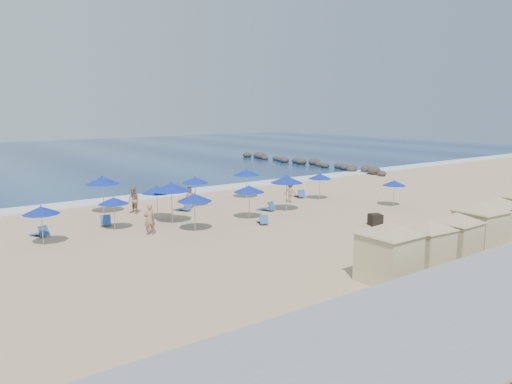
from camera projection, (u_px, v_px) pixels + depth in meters
ground at (289, 228)px, 30.97m from camera, size 160.00×160.00×0.00m
ocean at (51, 157)px, 74.52m from camera, size 160.00×80.00×0.06m
surf_line at (173, 193)px, 43.24m from camera, size 160.00×2.50×0.08m
seawall at (505, 276)px, 20.17m from camera, size 160.00×6.10×1.22m
rock_jetty at (306, 162)px, 64.73m from camera, size 2.56×26.66×0.96m
trash_bin at (375, 220)px, 31.47m from camera, size 0.95×0.95×0.74m
cabana_0 at (389, 244)px, 21.12m from camera, size 4.58×4.58×2.87m
cabana_1 at (427, 237)px, 22.98m from camera, size 4.06×4.06×2.56m
cabana_2 at (456, 230)px, 24.22m from camera, size 4.15×4.15×2.60m
cabana_3 at (480, 219)px, 26.03m from camera, size 4.46×4.46×2.81m
cabana_4 at (497, 213)px, 27.97m from camera, size 4.31×4.31×2.71m
umbrella_0 at (41, 210)px, 26.65m from camera, size 1.97×1.97×2.24m
umbrella_1 at (114, 201)px, 30.02m from camera, size 1.85×1.85×2.11m
umbrella_2 at (102, 180)px, 34.67m from camera, size 2.40×2.40×2.73m
umbrella_3 at (195, 198)px, 29.62m from camera, size 2.11×2.11×2.41m
umbrella_4 at (157, 190)px, 32.79m from camera, size 2.05×2.05×2.33m
umbrella_5 at (171, 187)px, 31.63m from camera, size 2.41×2.41×2.74m
umbrella_6 at (249, 189)px, 32.94m from camera, size 2.08×2.08×2.37m
umbrella_7 at (195, 180)px, 37.24m from camera, size 2.04×2.04×2.32m
umbrella_8 at (287, 179)px, 35.47m from camera, size 2.35×2.35×2.67m
umbrella_9 at (246, 172)px, 40.59m from camera, size 2.18×2.18×2.48m
umbrella_10 at (320, 176)px, 40.14m from camera, size 1.92×1.92×2.19m
umbrella_11 at (394, 183)px, 37.38m from camera, size 1.80×1.80×2.05m
beach_chair_0 at (40, 233)px, 28.79m from camera, size 0.95×1.38×0.69m
beach_chair_1 at (106, 221)px, 31.47m from camera, size 1.03×1.53×0.77m
beach_chair_2 at (184, 207)px, 35.94m from camera, size 0.98×1.44×0.73m
beach_chair_3 at (263, 221)px, 31.86m from camera, size 0.95×1.31×0.66m
beach_chair_4 at (268, 207)px, 35.96m from camera, size 0.93×1.43×0.73m
beach_chair_5 at (300, 195)px, 41.23m from camera, size 0.91×1.40×0.71m
beachgoer_0 at (149, 219)px, 29.10m from camera, size 0.74×0.56×1.84m
beachgoer_1 at (134, 200)px, 34.94m from camera, size 0.94×1.08×1.89m
beachgoer_2 at (290, 192)px, 39.09m from camera, size 1.09×1.21×1.63m
beachgoer_3 at (189, 197)px, 37.01m from camera, size 0.77×0.51×1.58m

